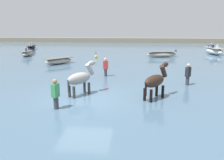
% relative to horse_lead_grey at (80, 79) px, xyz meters
% --- Properties ---
extents(ground_plane, '(120.00, 120.00, 0.00)m').
position_rel_horse_lead_grey_xyz_m(ground_plane, '(0.28, -0.46, -1.17)').
color(ground_plane, '#756B56').
extents(water_surface, '(90.00, 90.00, 0.38)m').
position_rel_horse_lead_grey_xyz_m(water_surface, '(0.28, 9.54, -0.99)').
color(water_surface, slate).
rests_on(water_surface, ground).
extents(horse_lead_grey, '(1.31, 1.67, 1.98)m').
position_rel_horse_lead_grey_xyz_m(horse_lead_grey, '(0.00, 0.00, 0.00)').
color(horse_lead_grey, gray).
rests_on(horse_lead_grey, ground).
extents(horse_trailing_dark_bay, '(1.39, 1.64, 2.00)m').
position_rel_horse_lead_grey_xyz_m(horse_trailing_dark_bay, '(3.57, -0.26, 0.01)').
color(horse_trailing_dark_bay, '#382319').
rests_on(horse_trailing_dark_bay, ground).
extents(boat_far_offshore, '(1.68, 3.73, 1.28)m').
position_rel_horse_lead_grey_xyz_m(boat_far_offshore, '(12.31, 17.98, -0.39)').
color(boat_far_offshore, silver).
rests_on(boat_far_offshore, water_surface).
extents(boat_distant_east, '(2.44, 2.61, 0.55)m').
position_rel_horse_lead_grey_xyz_m(boat_distant_east, '(-4.11, 9.13, -0.52)').
color(boat_distant_east, '#B2AD9E').
rests_on(boat_distant_east, water_surface).
extents(boat_mid_outer, '(3.47, 1.72, 0.75)m').
position_rel_horse_lead_grey_xyz_m(boat_mid_outer, '(5.69, 14.83, -0.50)').
color(boat_mid_outer, '#B2AD9E').
rests_on(boat_mid_outer, water_surface).
extents(boat_mid_channel, '(1.58, 2.89, 1.05)m').
position_rel_horse_lead_grey_xyz_m(boat_mid_channel, '(-12.10, 21.15, -0.50)').
color(boat_mid_channel, black).
rests_on(boat_mid_channel, water_surface).
extents(boat_near_starboard, '(1.50, 2.75, 1.05)m').
position_rel_horse_lead_grey_xyz_m(boat_near_starboard, '(-9.59, 14.39, -0.50)').
color(boat_near_starboard, '#B2AD9E').
rests_on(boat_near_starboard, water_surface).
extents(person_onlooker_left, '(0.36, 0.28, 1.63)m').
position_rel_horse_lead_grey_xyz_m(person_onlooker_left, '(0.71, 4.36, -0.31)').
color(person_onlooker_left, '#383842').
rests_on(person_onlooker_left, ground).
extents(person_wading_mid, '(0.28, 0.36, 1.63)m').
position_rel_horse_lead_grey_xyz_m(person_wading_mid, '(-0.56, -1.98, -0.31)').
color(person_wading_mid, '#383842').
rests_on(person_wading_mid, ground).
extents(person_wading_close, '(0.36, 0.37, 1.63)m').
position_rel_horse_lead_grey_xyz_m(person_wading_close, '(5.65, 2.45, -0.31)').
color(person_wading_close, '#383842').
rests_on(person_wading_close, ground).
extents(channel_buoy, '(0.31, 0.31, 0.71)m').
position_rel_horse_lead_grey_xyz_m(channel_buoy, '(-1.39, 13.22, -0.63)').
color(channel_buoy, yellow).
rests_on(channel_buoy, water_surface).
extents(far_shoreline, '(80.00, 2.40, 1.32)m').
position_rel_horse_lead_grey_xyz_m(far_shoreline, '(0.28, 37.77, -0.51)').
color(far_shoreline, gray).
rests_on(far_shoreline, ground).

